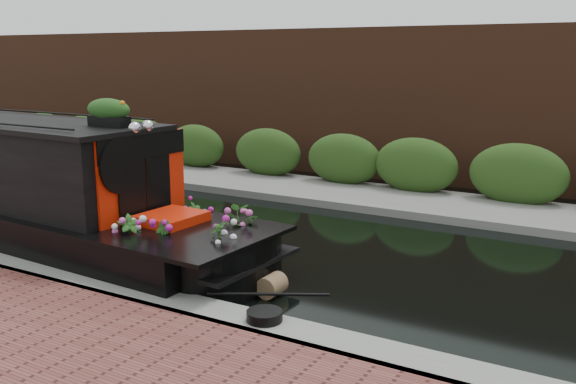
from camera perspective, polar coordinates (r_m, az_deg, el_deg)
The scene contains 7 objects.
ground at distance 11.97m, azimuth -6.56°, elevation -3.94°, with size 80.00×80.00×0.00m, color black.
near_bank_coping at distance 9.68m, azimuth -18.48°, elevation -8.44°, with size 40.00×0.60×0.50m, color gray.
far_bank_path at distance 15.42m, azimuth 2.83°, elevation -0.22°, with size 40.00×2.40×0.34m, color slate.
far_hedge at distance 16.21m, azimuth 4.31°, elevation 0.36°, with size 40.00×1.10×2.80m, color #274717.
far_brick_wall at distance 18.08m, azimuth 7.25°, elevation 1.53°, with size 40.00×1.00×8.00m, color #4F2B1A.
rope_fender at distance 9.00m, azimuth -1.42°, elevation -8.30°, with size 0.31×0.31×0.38m, color brown.
coiled_mooring_rope at distance 7.62m, azimuth -2.10°, elevation -10.94°, with size 0.43×0.43×0.12m, color black.
Camera 1 is at (6.96, -9.16, 3.30)m, focal length 40.00 mm.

